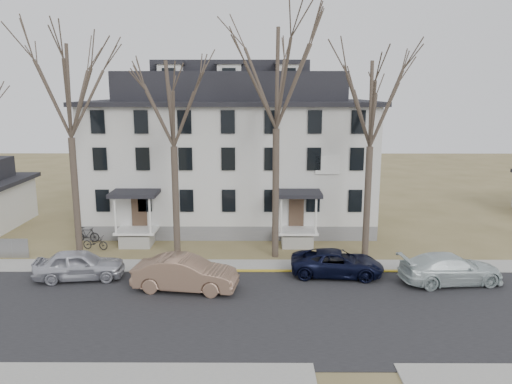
{
  "coord_description": "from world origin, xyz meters",
  "views": [
    {
      "loc": [
        -0.05,
        -19.37,
        10.06
      ],
      "look_at": [
        -0.17,
        9.0,
        4.2
      ],
      "focal_mm": 35.0,
      "sensor_mm": 36.0,
      "label": 1
    }
  ],
  "objects_px": {
    "bicycle_left": "(95,243)",
    "tree_mid_right": "(372,97)",
    "car_navy": "(337,264)",
    "bicycle_right": "(87,235)",
    "boarding_house": "(232,153)",
    "tree_mid_left": "(172,97)",
    "car_tan": "(185,274)",
    "tree_center": "(277,71)",
    "tree_far_left": "(67,84)",
    "car_silver": "(80,265)",
    "car_white": "(451,269)"
  },
  "relations": [
    {
      "from": "bicycle_left",
      "to": "tree_mid_right",
      "type": "bearing_deg",
      "value": -82.82
    },
    {
      "from": "car_navy",
      "to": "bicycle_right",
      "type": "relative_size",
      "value": 2.96
    },
    {
      "from": "boarding_house",
      "to": "bicycle_left",
      "type": "relative_size",
      "value": 12.37
    },
    {
      "from": "tree_mid_left",
      "to": "car_tan",
      "type": "height_order",
      "value": "tree_mid_left"
    },
    {
      "from": "tree_mid_left",
      "to": "bicycle_left",
      "type": "distance_m",
      "value": 10.72
    },
    {
      "from": "tree_center",
      "to": "car_tan",
      "type": "distance_m",
      "value": 12.44
    },
    {
      "from": "tree_mid_left",
      "to": "tree_center",
      "type": "xyz_separation_m",
      "value": [
        6.0,
        0.0,
        1.48
      ]
    },
    {
      "from": "tree_far_left",
      "to": "tree_mid_right",
      "type": "height_order",
      "value": "tree_far_left"
    },
    {
      "from": "bicycle_right",
      "to": "car_navy",
      "type": "bearing_deg",
      "value": -105.71
    },
    {
      "from": "tree_far_left",
      "to": "car_silver",
      "type": "xyz_separation_m",
      "value": [
        1.37,
        -3.83,
        -9.54
      ]
    },
    {
      "from": "tree_mid_left",
      "to": "tree_mid_right",
      "type": "distance_m",
      "value": 11.5
    },
    {
      "from": "tree_mid_right",
      "to": "car_navy",
      "type": "xyz_separation_m",
      "value": [
        -2.22,
        -3.22,
        -8.9
      ]
    },
    {
      "from": "tree_far_left",
      "to": "car_navy",
      "type": "bearing_deg",
      "value": -11.89
    },
    {
      "from": "car_tan",
      "to": "tree_far_left",
      "type": "bearing_deg",
      "value": 61.87
    },
    {
      "from": "tree_center",
      "to": "car_white",
      "type": "relative_size",
      "value": 2.73
    },
    {
      "from": "tree_far_left",
      "to": "car_tan",
      "type": "xyz_separation_m",
      "value": [
        7.26,
        -5.29,
        -9.48
      ]
    },
    {
      "from": "tree_far_left",
      "to": "tree_mid_right",
      "type": "relative_size",
      "value": 1.08
    },
    {
      "from": "car_tan",
      "to": "boarding_house",
      "type": "bearing_deg",
      "value": 0.57
    },
    {
      "from": "tree_mid_right",
      "to": "car_white",
      "type": "bearing_deg",
      "value": -50.16
    },
    {
      "from": "tree_center",
      "to": "car_silver",
      "type": "relative_size",
      "value": 3.13
    },
    {
      "from": "boarding_house",
      "to": "car_white",
      "type": "relative_size",
      "value": 3.87
    },
    {
      "from": "tree_center",
      "to": "car_tan",
      "type": "xyz_separation_m",
      "value": [
        -4.74,
        -5.29,
        -10.22
      ]
    },
    {
      "from": "tree_far_left",
      "to": "tree_mid_right",
      "type": "xyz_separation_m",
      "value": [
        17.5,
        0.0,
        -0.74
      ]
    },
    {
      "from": "tree_mid_right",
      "to": "bicycle_left",
      "type": "bearing_deg",
      "value": 175.91
    },
    {
      "from": "tree_center",
      "to": "tree_mid_left",
      "type": "bearing_deg",
      "value": 180.0
    },
    {
      "from": "boarding_house",
      "to": "bicycle_right",
      "type": "relative_size",
      "value": 12.25
    },
    {
      "from": "car_white",
      "to": "bicycle_left",
      "type": "bearing_deg",
      "value": 67.7
    },
    {
      "from": "tree_far_left",
      "to": "tree_mid_left",
      "type": "bearing_deg",
      "value": 0.0
    },
    {
      "from": "car_navy",
      "to": "tree_mid_left",
      "type": "bearing_deg",
      "value": 76.1
    },
    {
      "from": "bicycle_left",
      "to": "boarding_house",
      "type": "bearing_deg",
      "value": -39.24
    },
    {
      "from": "car_tan",
      "to": "bicycle_right",
      "type": "distance_m",
      "value": 11.21
    },
    {
      "from": "tree_mid_right",
      "to": "car_tan",
      "type": "height_order",
      "value": "tree_mid_right"
    },
    {
      "from": "car_tan",
      "to": "car_navy",
      "type": "height_order",
      "value": "car_tan"
    },
    {
      "from": "car_white",
      "to": "boarding_house",
      "type": "bearing_deg",
      "value": 36.86
    },
    {
      "from": "boarding_house",
      "to": "tree_mid_right",
      "type": "height_order",
      "value": "tree_mid_right"
    },
    {
      "from": "boarding_house",
      "to": "car_white",
      "type": "bearing_deg",
      "value": -45.85
    },
    {
      "from": "tree_mid_left",
      "to": "car_navy",
      "type": "xyz_separation_m",
      "value": [
        9.28,
        -3.22,
        -8.9
      ]
    },
    {
      "from": "car_silver",
      "to": "car_white",
      "type": "distance_m",
      "value": 19.72
    },
    {
      "from": "boarding_house",
      "to": "car_navy",
      "type": "height_order",
      "value": "boarding_house"
    },
    {
      "from": "boarding_house",
      "to": "bicycle_right",
      "type": "height_order",
      "value": "boarding_house"
    },
    {
      "from": "car_navy",
      "to": "bicycle_left",
      "type": "height_order",
      "value": "car_navy"
    },
    {
      "from": "tree_mid_right",
      "to": "car_white",
      "type": "xyz_separation_m",
      "value": [
        3.58,
        -4.29,
        -8.82
      ]
    },
    {
      "from": "boarding_house",
      "to": "car_tan",
      "type": "height_order",
      "value": "boarding_house"
    },
    {
      "from": "tree_mid_right",
      "to": "car_white",
      "type": "relative_size",
      "value": 2.37
    },
    {
      "from": "tree_mid_left",
      "to": "tree_mid_right",
      "type": "height_order",
      "value": "same"
    },
    {
      "from": "tree_center",
      "to": "car_silver",
      "type": "distance_m",
      "value": 15.28
    },
    {
      "from": "car_tan",
      "to": "car_navy",
      "type": "xyz_separation_m",
      "value": [
        8.02,
        2.07,
        -0.17
      ]
    },
    {
      "from": "boarding_house",
      "to": "bicycle_right",
      "type": "bearing_deg",
      "value": -150.61
    },
    {
      "from": "car_tan",
      "to": "car_silver",
      "type": "bearing_deg",
      "value": 84.02
    },
    {
      "from": "car_white",
      "to": "tree_center",
      "type": "bearing_deg",
      "value": 57.42
    }
  ]
}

